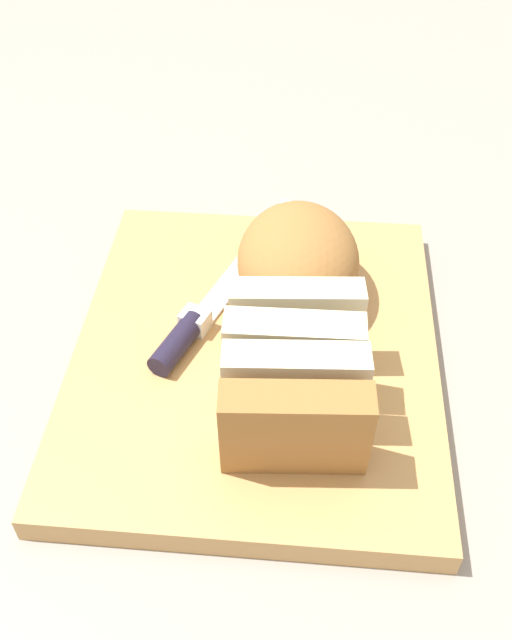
# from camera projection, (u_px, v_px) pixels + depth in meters

# --- Properties ---
(ground_plane) EXTENTS (3.00, 3.00, 0.00)m
(ground_plane) POSITION_uv_depth(u_px,v_px,m) (256.00, 363.00, 0.63)
(ground_plane) COLOR gray
(cutting_board) EXTENTS (0.37, 0.31, 0.02)m
(cutting_board) POSITION_uv_depth(u_px,v_px,m) (256.00, 354.00, 0.63)
(cutting_board) COLOR tan
(cutting_board) RESTS_ON ground_plane
(bread_loaf) EXTENTS (0.28, 0.12, 0.08)m
(bread_loaf) POSITION_uv_depth(u_px,v_px,m) (297.00, 306.00, 0.59)
(bread_loaf) COLOR #996633
(bread_loaf) RESTS_ON cutting_board
(bread_knife) EXTENTS (0.26, 0.12, 0.02)m
(bread_knife) POSITION_uv_depth(u_px,v_px,m) (202.00, 314.00, 0.63)
(bread_knife) COLOR silver
(bread_knife) RESTS_ON cutting_board
(crumb_near_knife) EXTENTS (0.00, 0.00, 0.00)m
(crumb_near_knife) POSITION_uv_depth(u_px,v_px,m) (250.00, 390.00, 0.58)
(crumb_near_knife) COLOR tan
(crumb_near_knife) RESTS_ON cutting_board
(crumb_near_loaf) EXTENTS (0.01, 0.01, 0.01)m
(crumb_near_loaf) POSITION_uv_depth(u_px,v_px,m) (240.00, 297.00, 0.66)
(crumb_near_loaf) COLOR tan
(crumb_near_loaf) RESTS_ON cutting_board
(crumb_stray_left) EXTENTS (0.00, 0.00, 0.00)m
(crumb_stray_left) POSITION_uv_depth(u_px,v_px,m) (324.00, 301.00, 0.65)
(crumb_stray_left) COLOR tan
(crumb_stray_left) RESTS_ON cutting_board
(crumb_stray_right) EXTENTS (0.01, 0.01, 0.01)m
(crumb_stray_right) POSITION_uv_depth(u_px,v_px,m) (278.00, 320.00, 0.63)
(crumb_stray_right) COLOR tan
(crumb_stray_right) RESTS_ON cutting_board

